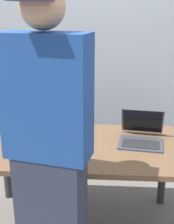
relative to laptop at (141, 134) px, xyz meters
name	(u,v)px	position (x,y,z in m)	size (l,w,h in m)	color
desk	(79,155)	(-0.46, -0.09, -0.14)	(1.50, 0.83, 0.71)	brown
laptop	(141,134)	(0.00, 0.00, 0.00)	(0.36, 0.39, 0.23)	#383D4C
beer_bottle_green	(58,119)	(-0.64, 0.11, 0.07)	(0.07, 0.07, 0.31)	#472B14
beer_bottle_dark	(72,120)	(-0.53, 0.10, 0.07)	(0.08, 0.08, 0.30)	brown
person_figure	(49,152)	(-0.56, -0.67, 0.16)	(0.47, 0.34, 1.80)	#2D3347
coffee_mug	(55,134)	(-0.64, -0.03, 0.00)	(0.12, 0.09, 0.10)	#19598C
back_wall	(86,50)	(-0.46, 0.65, 0.53)	(6.00, 0.10, 2.60)	#99A3AD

